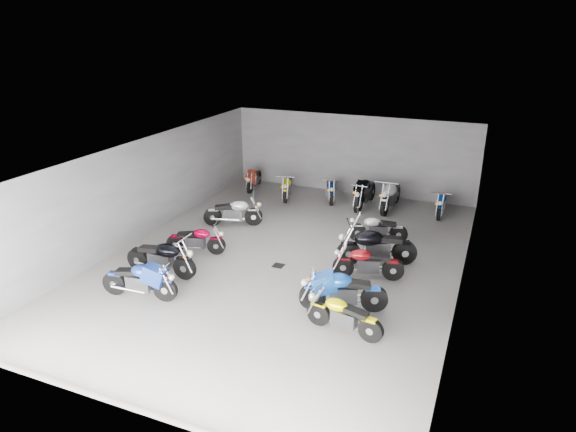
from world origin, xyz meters
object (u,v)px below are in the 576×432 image
at_px(motorcycle_right_d, 367,263).
at_px(motorcycle_back_a, 254,179).
at_px(motorcycle_right_c, 342,291).
at_px(motorcycle_right_f, 377,228).
at_px(drain_grate, 278,266).
at_px(motorcycle_left_c, 162,258).
at_px(motorcycle_back_d, 365,192).
at_px(motorcycle_back_b, 287,186).
at_px(motorcycle_back_f, 441,203).
at_px(motorcycle_left_d, 196,240).
at_px(motorcycle_left_f, 234,212).
at_px(motorcycle_right_b, 343,315).
at_px(motorcycle_right_e, 376,247).
at_px(motorcycle_back_e, 391,195).
at_px(motorcycle_left_b, 140,280).
at_px(motorcycle_back_c, 330,189).

height_order(motorcycle_right_d, motorcycle_back_a, motorcycle_right_d).
xyz_separation_m(motorcycle_right_c, motorcycle_right_f, (-0.19, 4.49, -0.07)).
bearing_deg(motorcycle_right_d, motorcycle_back_a, 31.98).
bearing_deg(drain_grate, motorcycle_left_c, -147.89).
distance_m(motorcycle_right_c, motorcycle_back_d, 7.75).
bearing_deg(motorcycle_back_b, motorcycle_back_f, 167.62).
height_order(motorcycle_left_d, motorcycle_back_f, motorcycle_back_f).
height_order(motorcycle_left_f, motorcycle_right_c, motorcycle_right_c).
bearing_deg(motorcycle_right_b, motorcycle_right_f, 14.25).
distance_m(motorcycle_right_e, motorcycle_back_e, 4.89).
bearing_deg(motorcycle_back_d, motorcycle_right_f, 113.66).
bearing_deg(motorcycle_right_d, motorcycle_left_c, 95.76).
height_order(motorcycle_right_e, motorcycle_back_e, motorcycle_right_e).
distance_m(motorcycle_right_c, motorcycle_back_a, 10.19).
bearing_deg(motorcycle_right_d, motorcycle_left_b, 108.07).
height_order(motorcycle_left_f, motorcycle_right_f, motorcycle_left_f).
bearing_deg(motorcycle_back_f, motorcycle_left_c, 49.08).
bearing_deg(motorcycle_left_d, motorcycle_back_b, 159.25).
bearing_deg(motorcycle_back_d, motorcycle_back_b, 5.12).
xyz_separation_m(motorcycle_right_b, motorcycle_right_e, (-0.15, 3.75, 0.11)).
xyz_separation_m(drain_grate, motorcycle_left_d, (-2.66, -0.15, 0.44)).
bearing_deg(motorcycle_right_e, motorcycle_right_b, 158.08).
relative_size(drain_grate, motorcycle_back_a, 0.17).
distance_m(motorcycle_left_d, motorcycle_back_e, 7.73).
bearing_deg(motorcycle_right_b, motorcycle_right_d, 12.28).
bearing_deg(motorcycle_left_c, motorcycle_back_b, 173.84).
distance_m(motorcycle_left_b, motorcycle_right_e, 6.60).
xyz_separation_m(motorcycle_left_d, motorcycle_right_d, (5.22, 0.39, 0.03)).
xyz_separation_m(motorcycle_left_d, motorcycle_back_f, (6.48, 6.32, 0.01)).
xyz_separation_m(motorcycle_right_c, motorcycle_back_e, (-0.44, 7.67, 0.04)).
height_order(motorcycle_right_e, motorcycle_back_c, motorcycle_right_e).
distance_m(motorcycle_right_c, motorcycle_right_d, 1.88).
bearing_deg(motorcycle_left_b, motorcycle_right_e, 121.20).
height_order(motorcycle_right_f, motorcycle_back_c, motorcycle_right_f).
bearing_deg(motorcycle_back_c, motorcycle_left_c, 52.29).
xyz_separation_m(motorcycle_right_f, motorcycle_back_f, (1.60, 3.32, -0.00)).
distance_m(motorcycle_right_e, motorcycle_back_a, 8.29).
xyz_separation_m(drain_grate, motorcycle_left_f, (-2.70, 2.33, 0.49)).
bearing_deg(motorcycle_left_b, motorcycle_back_f, 137.06).
distance_m(motorcycle_left_b, motorcycle_right_f, 7.55).
xyz_separation_m(motorcycle_left_d, motorcycle_back_d, (3.65, 6.13, 0.12)).
height_order(drain_grate, motorcycle_back_b, motorcycle_back_b).
height_order(motorcycle_left_d, motorcycle_right_b, motorcycle_right_b).
height_order(drain_grate, motorcycle_back_a, motorcycle_back_a).
height_order(motorcycle_left_f, motorcycle_back_d, motorcycle_back_d).
height_order(drain_grate, motorcycle_left_c, motorcycle_left_c).
height_order(motorcycle_right_f, motorcycle_back_e, motorcycle_back_e).
xyz_separation_m(drain_grate, motorcycle_left_b, (-2.52, -3.02, 0.49)).
height_order(motorcycle_left_d, motorcycle_right_c, motorcycle_right_c).
bearing_deg(motorcycle_left_c, motorcycle_left_f, 177.53).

